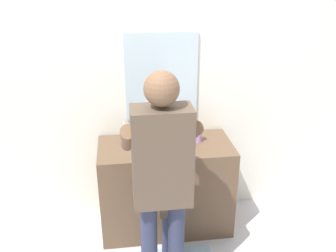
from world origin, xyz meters
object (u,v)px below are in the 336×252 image
child_toddler (172,199)px  adult_parent (162,170)px  toothbrush_cup (126,140)px  soap_bottle (198,134)px

child_toddler → adult_parent: 0.55m
child_toddler → adult_parent: (-0.12, -0.31, 0.45)m
child_toddler → adult_parent: size_ratio=0.55×
toothbrush_cup → soap_bottle: toothbrush_cup is taller
toothbrush_cup → child_toddler: bearing=-53.9°
soap_bottle → adult_parent: bearing=-118.5°
adult_parent → toothbrush_cup: bearing=105.6°
adult_parent → soap_bottle: bearing=61.5°
soap_bottle → child_toddler: soap_bottle is taller
child_toddler → adult_parent: bearing=-110.6°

